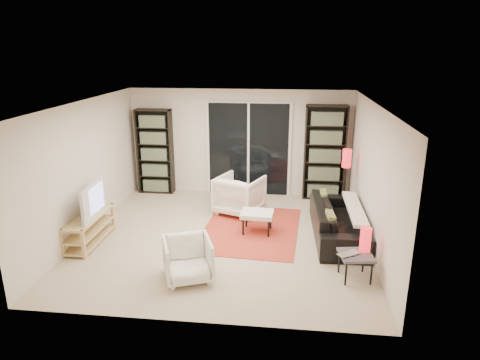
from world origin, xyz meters
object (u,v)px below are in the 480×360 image
armchair_back (239,195)px  tv_stand (89,228)px  sofa (338,220)px  side_table (356,257)px  bookshelf_left (155,152)px  bookshelf_right (325,153)px  floor_lamp (346,165)px  ottoman (257,215)px  armchair_front (188,259)px

armchair_back → tv_stand: bearing=56.1°
sofa → side_table: 1.46m
tv_stand → side_table: size_ratio=2.44×
bookshelf_left → bookshelf_right: (3.85, -0.00, 0.07)m
bookshelf_right → armchair_back: bearing=-147.9°
bookshelf_right → tv_stand: (-4.21, -2.79, -0.79)m
side_table → bookshelf_left: bearing=139.1°
sofa → armchair_back: (-1.89, 0.96, 0.08)m
side_table → floor_lamp: (0.13, 2.63, 0.68)m
bookshelf_right → sofa: bookshelf_right is taller
bookshelf_left → tv_stand: bookshelf_left is taller
bookshelf_right → side_table: size_ratio=3.98×
side_table → tv_stand: bearing=170.5°
floor_lamp → bookshelf_right: bearing=111.7°
floor_lamp → armchair_back: bearing=-174.4°
bookshelf_left → bookshelf_right: size_ratio=0.93×
ottoman → floor_lamp: (1.69, 1.14, 0.68)m
bookshelf_right → side_table: bearing=-86.4°
bookshelf_left → armchair_front: 4.20m
armchair_front → bookshelf_left: bearing=92.1°
tv_stand → floor_lamp: (4.57, 1.89, 0.77)m
tv_stand → armchair_front: bearing=-27.2°
bookshelf_right → armchair_back: bookshelf_right is taller
armchair_back → bookshelf_right: bearing=-126.3°
side_table → armchair_front: bearing=-173.4°
floor_lamp → bookshelf_left: bearing=167.9°
sofa → armchair_front: size_ratio=3.11×
bookshelf_right → floor_lamp: bearing=-68.3°
bookshelf_right → ottoman: bearing=-123.1°
sofa → armchair_back: bearing=61.4°
bookshelf_right → side_table: (0.22, -3.53, -0.70)m
armchair_back → ottoman: bearing=136.6°
armchair_back → bookshelf_left: bearing=-6.4°
bookshelf_right → sofa: bearing=-86.6°
ottoman → floor_lamp: 2.15m
tv_stand → armchair_front: armchair_front is taller
ottoman → side_table: (1.56, -1.49, 0.01)m
sofa → bookshelf_right: bearing=1.7°
sofa → armchair_front: 2.92m
bookshelf_left → armchair_back: size_ratio=2.25×
bookshelf_left → side_table: (4.07, -3.53, -0.62)m
ottoman → floor_lamp: size_ratio=0.45×
bookshelf_left → armchair_back: bookshelf_left is taller
armchair_front → floor_lamp: (2.58, 2.91, 0.71)m
tv_stand → armchair_front: (1.99, -1.02, 0.05)m
armchair_back → floor_lamp: 2.23m
armchair_front → ottoman: armchair_front is taller
tv_stand → side_table: (4.43, -0.74, 0.09)m
armchair_back → armchair_front: bearing=102.1°
tv_stand → armchair_back: 2.97m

